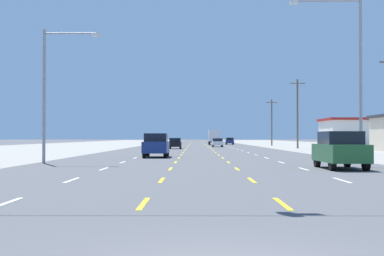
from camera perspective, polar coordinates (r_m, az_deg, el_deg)
ground_plane at (r=72.89m, az=0.69°, el=-2.26°), size 572.00×572.00×0.00m
lot_apron_left at (r=76.84m, az=-18.12°, el=-2.14°), size 28.00×440.00×0.01m
lane_markings at (r=111.39m, az=0.56°, el=-1.80°), size 10.64×227.60×0.01m
signal_span_wire at (r=16.21m, az=2.01°, el=12.18°), size 25.78×0.53×9.47m
suv_far_right_nearest at (r=30.13m, az=15.10°, el=-2.16°), size 1.98×4.90×1.98m
suv_inner_left_near at (r=45.68m, az=-3.73°, el=-1.76°), size 1.98×4.90×1.98m
hatchback_inner_left_mid at (r=78.13m, az=-1.75°, el=-1.59°), size 1.72×3.90×1.54m
sedan_inner_right_midfar at (r=93.71m, az=2.65°, el=-1.50°), size 1.80×4.50×1.46m
box_truck_inner_right_far at (r=117.58m, az=2.31°, el=-0.86°), size 2.40×7.20×3.23m
hatchback_far_right_farther at (r=121.17m, az=3.92°, el=-1.36°), size 1.72×3.90×1.54m
storefront_right_row_2 at (r=100.21m, az=17.44°, el=-0.44°), size 14.23×11.00×4.91m
streetlight_left_row_0 at (r=36.51m, az=-14.50°, el=4.30°), size 3.68×0.26×8.60m
streetlight_right_row_0 at (r=36.85m, az=16.40°, el=6.10°), size 4.61×0.26×10.66m
utility_pole_right_row_1 at (r=82.23m, az=10.88°, el=1.59°), size 2.20×0.26×10.18m
utility_pole_right_row_2 at (r=108.73m, az=8.27°, el=0.67°), size 2.20×0.26×9.03m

